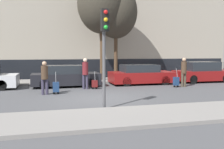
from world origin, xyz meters
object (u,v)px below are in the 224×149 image
Objects in this scene: trolley_left at (56,87)px; trolley_right at (176,81)px; parked_car_3 at (203,73)px; trolley_center at (95,84)px; pedestrian_center at (85,71)px; traffic_light at (105,39)px; bare_tree_near_crossing at (102,4)px; pedestrian_right at (184,70)px; parked_car_2 at (141,75)px; bare_tree_down_street at (116,12)px; parked_car_1 at (65,77)px; pedestrian_left at (45,76)px.

trolley_right is (7.32, 0.85, 0.00)m from trolley_left.
parked_car_3 reaches higher than trolley_center.
parked_car_3 is at bearing 11.00° from trolley_center.
pedestrian_center is 5.76m from traffic_light.
trolley_left is at bearing -124.45° from bare_tree_near_crossing.
parked_car_3 is at bearing 31.27° from pedestrian_right.
trolley_center is at bearing 170.41° from pedestrian_right.
pedestrian_center is at bearing 173.63° from trolley_right.
trolley_left is at bearing 57.30° from pedestrian_center.
trolley_center is at bearing -156.20° from parked_car_2.
trolley_left is 8.45m from bare_tree_down_street.
parked_car_1 is 7.23m from traffic_light.
trolley_right is at bearing -5.22° from trolley_center.
pedestrian_center is (-8.84, -1.45, 0.36)m from parked_car_3.
pedestrian_left is at bearing -134.69° from bare_tree_down_street.
traffic_light is at bearing -107.52° from bare_tree_down_street.
pedestrian_left is at bearing -173.85° from trolley_right.
pedestrian_right reaches higher than pedestrian_left.
bare_tree_down_street is (2.34, 3.91, 4.83)m from trolley_center.
bare_tree_down_street is at bearing 31.41° from parked_car_1.
pedestrian_center is at bearing 40.30° from trolley_left.
bare_tree_near_crossing reaches higher than trolley_right.
pedestrian_center is at bearing 162.93° from trolley_center.
pedestrian_center is 6.26m from bare_tree_down_street.
pedestrian_right is at bearing -42.80° from parked_car_2.
pedestrian_right is (5.60, -0.41, 0.73)m from trolley_center.
pedestrian_left is at bearing -179.31° from pedestrian_right.
bare_tree_near_crossing is at bearing 38.95° from parked_car_1.
trolley_right is (-3.27, -2.08, -0.31)m from parked_car_3.
traffic_light reaches higher than parked_car_2.
bare_tree_down_street reaches higher than pedestrian_right.
bare_tree_down_street reaches higher than parked_car_1.
pedestrian_left is (-1.22, -2.81, 0.33)m from parked_car_1.
pedestrian_left is at bearing -165.28° from parked_car_3.
pedestrian_left reaches higher than parked_car_3.
pedestrian_left reaches higher than parked_car_2.
pedestrian_left is at bearing -128.47° from bare_tree_near_crossing.
bare_tree_down_street is at bearing -134.22° from pedestrian_left.
pedestrian_left is at bearing 49.71° from pedestrian_center.
trolley_center is at bearing -43.24° from parked_car_1.
traffic_light is at bearing -138.96° from trolley_right.
trolley_right is 7.02m from bare_tree_down_street.
trolley_right is at bearing -58.21° from bare_tree_down_street.
bare_tree_down_street is (2.93, 9.28, 2.50)m from traffic_light.
pedestrian_center is 0.26× the size of bare_tree_down_street.
parked_car_2 is at bearing -155.22° from pedestrian_left.
parked_car_2 is 2.36× the size of pedestrian_right.
pedestrian_left is (-6.31, -2.85, 0.34)m from parked_car_2.
trolley_right is 7.81m from bare_tree_near_crossing.
parked_car_3 is 2.29× the size of pedestrian_right.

